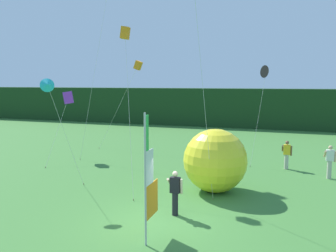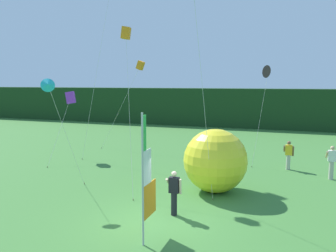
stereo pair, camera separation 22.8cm
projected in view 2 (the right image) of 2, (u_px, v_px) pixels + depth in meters
name	position (u px, v px, depth m)	size (l,w,h in m)	color
ground_plane	(160.00, 221.00, 11.80)	(120.00, 120.00, 0.00)	#3D7533
distant_treeline	(248.00, 108.00, 35.98)	(80.00, 2.40, 4.09)	#193819
banner_flag	(147.00, 180.00, 10.13)	(0.06, 1.03, 3.94)	#B7B7BC
person_near_banner	(332.00, 162.00, 16.80)	(0.55, 0.48, 1.68)	#B7B2A3
person_mid_field	(289.00, 154.00, 18.70)	(0.55, 0.48, 1.59)	#B7B2A3
person_far_left	(174.00, 192.00, 12.26)	(0.55, 0.48, 1.63)	black
inflatable_balloon	(215.00, 161.00, 14.84)	(2.78, 2.78, 2.78)	yellow
kite_orange_box_0	(140.00, 66.00, 24.45)	(2.85, 1.61, 6.33)	brown
kite_black_delta_2	(268.00, 72.00, 19.92)	(1.00, 2.01, 5.76)	brown
kite_cyan_delta_3	(48.00, 85.00, 14.08)	(0.82, 2.02, 4.99)	brown
kite_orange_box_5	(126.00, 34.00, 15.97)	(1.81, 2.92, 7.37)	brown
kite_purple_box_6	(71.00, 98.00, 21.88)	(0.93, 3.54, 4.21)	brown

